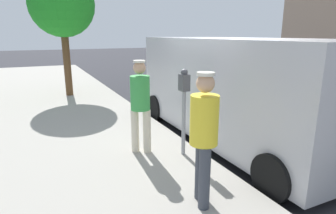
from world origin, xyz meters
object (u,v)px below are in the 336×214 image
pedestrian_in_yellow (204,132)px  pedestrian_in_green (140,101)px  parking_meter_near (184,98)px  parked_van (238,88)px  street_tree (62,5)px

pedestrian_in_yellow → pedestrian_in_green: size_ratio=1.01×
parking_meter_near → parked_van: bearing=-163.6°
pedestrian_in_yellow → street_tree: bearing=-84.7°
pedestrian_in_green → parking_meter_near: bearing=146.7°
parking_meter_near → pedestrian_in_green: (0.64, -0.42, -0.09)m
pedestrian_in_green → parked_van: parked_van is taller
street_tree → parking_meter_near: bearing=101.1°
pedestrian_in_green → street_tree: size_ratio=0.41×
parked_van → street_tree: size_ratio=1.28×
pedestrian_in_yellow → street_tree: (0.71, -7.59, 2.04)m
pedestrian_in_green → street_tree: street_tree is taller
parking_meter_near → parked_van: size_ratio=0.29×
parking_meter_near → parked_van: 1.56m
parked_van → street_tree: street_tree is taller
pedestrian_in_green → pedestrian_in_yellow: bearing=94.1°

